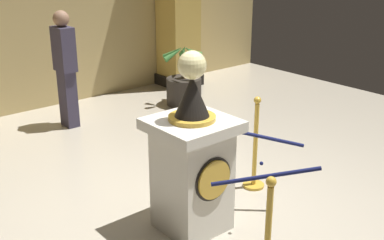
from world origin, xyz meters
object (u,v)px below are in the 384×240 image
at_px(pedestal_clock, 192,162).
at_px(potted_palm_right, 184,87).
at_px(bystander_guest, 65,66).
at_px(stanchion_far, 255,156).

relative_size(pedestal_clock, potted_palm_right, 1.65).
bearing_deg(pedestal_clock, bystander_guest, 83.31).
xyz_separation_m(pedestal_clock, stanchion_far, (1.06, 0.19, -0.31)).
bearing_deg(bystander_guest, pedestal_clock, -96.69).
xyz_separation_m(pedestal_clock, potted_palm_right, (2.36, 3.01, -0.38)).
distance_m(pedestal_clock, stanchion_far, 1.12).
bearing_deg(potted_palm_right, stanchion_far, -114.57).
relative_size(pedestal_clock, bystander_guest, 1.01).
relative_size(potted_palm_right, bystander_guest, 0.61).
relative_size(stanchion_far, potted_palm_right, 1.01).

